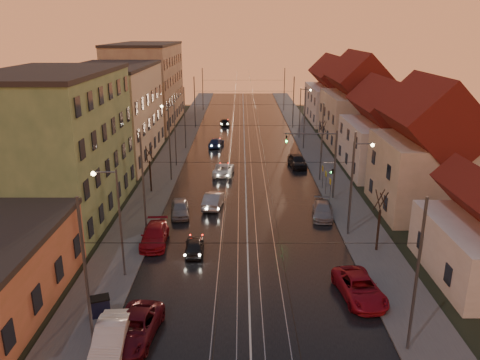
{
  "coord_description": "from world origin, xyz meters",
  "views": [
    {
      "loc": [
        -0.54,
        -27.53,
        16.86
      ],
      "look_at": [
        -0.63,
        17.53,
        2.2
      ],
      "focal_mm": 35.0,
      "sensor_mm": 36.0,
      "label": 1
    }
  ],
  "objects_px": {
    "street_lamp_3": "(302,108)",
    "driving_car_3": "(216,142)",
    "driving_car_4": "(225,122)",
    "parked_left_3": "(180,208)",
    "driving_car_1": "(214,200)",
    "parked_right_2": "(297,161)",
    "street_lamp_1": "(355,177)",
    "driving_car_2": "(224,169)",
    "parked_right_1": "(323,210)",
    "driving_car_0": "(194,246)",
    "parked_right_0": "(360,288)",
    "parked_left_0": "(111,338)",
    "street_lamp_2": "(172,129)",
    "traffic_light_mast": "(325,156)",
    "dumpster": "(100,307)",
    "parked_left_1": "(135,328)",
    "parked_left_2": "(155,235)",
    "street_lamp_0": "(115,213)"
  },
  "relations": [
    {
      "from": "street_lamp_3",
      "to": "dumpster",
      "type": "distance_m",
      "value": 52.32
    },
    {
      "from": "driving_car_2",
      "to": "dumpster",
      "type": "xyz_separation_m",
      "value": [
        -6.53,
        -29.24,
        0.01
      ]
    },
    {
      "from": "parked_left_1",
      "to": "parked_right_0",
      "type": "xyz_separation_m",
      "value": [
        13.77,
        4.28,
        0.02
      ]
    },
    {
      "from": "driving_car_2",
      "to": "parked_right_1",
      "type": "relative_size",
      "value": 1.1
    },
    {
      "from": "street_lamp_1",
      "to": "parked_right_0",
      "type": "xyz_separation_m",
      "value": [
        -1.89,
        -10.68,
        -4.16
      ]
    },
    {
      "from": "parked_right_0",
      "to": "dumpster",
      "type": "bearing_deg",
      "value": -179.94
    },
    {
      "from": "street_lamp_0",
      "to": "parked_left_3",
      "type": "relative_size",
      "value": 1.92
    },
    {
      "from": "driving_car_4",
      "to": "parked_left_3",
      "type": "bearing_deg",
      "value": 79.04
    },
    {
      "from": "street_lamp_3",
      "to": "driving_car_4",
      "type": "distance_m",
      "value": 16.82
    },
    {
      "from": "parked_left_0",
      "to": "street_lamp_3",
      "type": "bearing_deg",
      "value": 68.65
    },
    {
      "from": "driving_car_3",
      "to": "street_lamp_3",
      "type": "bearing_deg",
      "value": -149.94
    },
    {
      "from": "street_lamp_2",
      "to": "parked_right_2",
      "type": "height_order",
      "value": "street_lamp_2"
    },
    {
      "from": "parked_left_1",
      "to": "driving_car_0",
      "type": "bearing_deg",
      "value": 84.28
    },
    {
      "from": "street_lamp_3",
      "to": "parked_left_3",
      "type": "height_order",
      "value": "street_lamp_3"
    },
    {
      "from": "street_lamp_0",
      "to": "driving_car_3",
      "type": "height_order",
      "value": "street_lamp_0"
    },
    {
      "from": "driving_car_1",
      "to": "parked_left_0",
      "type": "bearing_deg",
      "value": 85.99
    },
    {
      "from": "driving_car_2",
      "to": "driving_car_3",
      "type": "bearing_deg",
      "value": -79.55
    },
    {
      "from": "driving_car_1",
      "to": "parked_right_2",
      "type": "height_order",
      "value": "parked_right_2"
    },
    {
      "from": "street_lamp_3",
      "to": "dumpster",
      "type": "height_order",
      "value": "street_lamp_3"
    },
    {
      "from": "street_lamp_2",
      "to": "street_lamp_3",
      "type": "bearing_deg",
      "value": 41.31
    },
    {
      "from": "driving_car_2",
      "to": "parked_left_3",
      "type": "relative_size",
      "value": 1.19
    },
    {
      "from": "parked_left_2",
      "to": "traffic_light_mast",
      "type": "bearing_deg",
      "value": 31.32
    },
    {
      "from": "street_lamp_1",
      "to": "driving_car_2",
      "type": "xyz_separation_m",
      "value": [
        -11.73,
        16.39,
        -4.2
      ]
    },
    {
      "from": "driving_car_4",
      "to": "parked_left_2",
      "type": "height_order",
      "value": "parked_left_2"
    },
    {
      "from": "street_lamp_1",
      "to": "driving_car_2",
      "type": "relative_size",
      "value": 1.61
    },
    {
      "from": "street_lamp_3",
      "to": "driving_car_2",
      "type": "xyz_separation_m",
      "value": [
        -11.73,
        -19.61,
        -4.2
      ]
    },
    {
      "from": "driving_car_0",
      "to": "parked_left_0",
      "type": "relative_size",
      "value": 0.75
    },
    {
      "from": "street_lamp_3",
      "to": "driving_car_2",
      "type": "bearing_deg",
      "value": -120.88
    },
    {
      "from": "street_lamp_0",
      "to": "driving_car_1",
      "type": "height_order",
      "value": "street_lamp_0"
    },
    {
      "from": "parked_right_1",
      "to": "driving_car_1",
      "type": "bearing_deg",
      "value": 173.8
    },
    {
      "from": "driving_car_1",
      "to": "traffic_light_mast",
      "type": "bearing_deg",
      "value": -160.95
    },
    {
      "from": "street_lamp_2",
      "to": "parked_left_2",
      "type": "height_order",
      "value": "street_lamp_2"
    },
    {
      "from": "street_lamp_2",
      "to": "parked_left_0",
      "type": "distance_m",
      "value": 36.28
    },
    {
      "from": "traffic_light_mast",
      "to": "driving_car_4",
      "type": "height_order",
      "value": "traffic_light_mast"
    },
    {
      "from": "street_lamp_0",
      "to": "driving_car_2",
      "type": "height_order",
      "value": "street_lamp_0"
    },
    {
      "from": "traffic_light_mast",
      "to": "driving_car_3",
      "type": "height_order",
      "value": "traffic_light_mast"
    },
    {
      "from": "street_lamp_0",
      "to": "driving_car_1",
      "type": "xyz_separation_m",
      "value": [
        5.88,
        13.68,
        -4.13
      ]
    },
    {
      "from": "street_lamp_3",
      "to": "parked_right_2",
      "type": "height_order",
      "value": "street_lamp_3"
    },
    {
      "from": "street_lamp_0",
      "to": "driving_car_0",
      "type": "height_order",
      "value": "street_lamp_0"
    },
    {
      "from": "street_lamp_2",
      "to": "parked_right_2",
      "type": "xyz_separation_m",
      "value": [
        15.73,
        -0.22,
        -4.1
      ]
    },
    {
      "from": "street_lamp_3",
      "to": "driving_car_0",
      "type": "bearing_deg",
      "value": -108.26
    },
    {
      "from": "driving_car_0",
      "to": "parked_left_0",
      "type": "bearing_deg",
      "value": 70.79
    },
    {
      "from": "parked_left_0",
      "to": "parked_right_2",
      "type": "distance_m",
      "value": 38.52
    },
    {
      "from": "street_lamp_1",
      "to": "parked_right_1",
      "type": "height_order",
      "value": "street_lamp_1"
    },
    {
      "from": "driving_car_4",
      "to": "parked_right_0",
      "type": "distance_m",
      "value": 58.03
    },
    {
      "from": "street_lamp_1",
      "to": "parked_left_1",
      "type": "xyz_separation_m",
      "value": [
        -15.65,
        -14.96,
        -4.18
      ]
    },
    {
      "from": "driving_car_0",
      "to": "traffic_light_mast",
      "type": "bearing_deg",
      "value": -137.76
    },
    {
      "from": "driving_car_3",
      "to": "street_lamp_1",
      "type": "bearing_deg",
      "value": 121.09
    },
    {
      "from": "parked_left_2",
      "to": "parked_left_3",
      "type": "relative_size",
      "value": 1.21
    },
    {
      "from": "street_lamp_3",
      "to": "driving_car_3",
      "type": "xyz_separation_m",
      "value": [
        -13.35,
        -5.57,
        -4.23
      ]
    }
  ]
}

